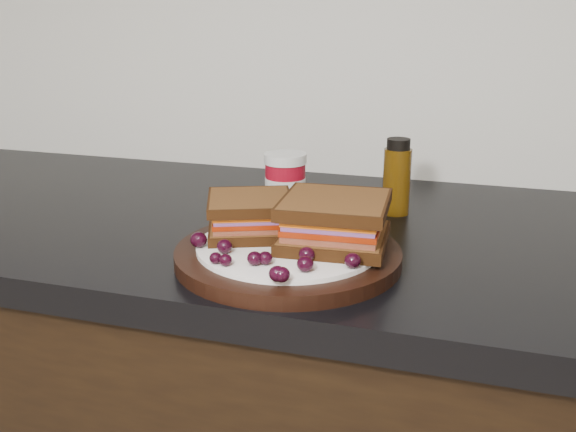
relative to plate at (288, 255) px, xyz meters
name	(u,v)px	position (x,y,z in m)	size (l,w,h in m)	color
countertop	(192,224)	(-0.21, 0.15, -0.03)	(3.98, 0.60, 0.04)	black
plate	(288,255)	(0.00, 0.00, 0.00)	(0.28, 0.28, 0.02)	black
sandwich_left	(250,215)	(-0.06, 0.02, 0.04)	(0.11, 0.11, 0.05)	brown
sandwich_right	(335,221)	(0.05, 0.02, 0.04)	(0.13, 0.13, 0.06)	brown
grape_0	(199,240)	(-0.10, -0.04, 0.02)	(0.02, 0.02, 0.02)	black
grape_1	(225,246)	(-0.06, -0.05, 0.02)	(0.02, 0.02, 0.02)	black
grape_2	(216,258)	(-0.06, -0.09, 0.02)	(0.01, 0.01, 0.01)	black
grape_3	(225,260)	(-0.05, -0.09, 0.02)	(0.02, 0.02, 0.01)	black
grape_4	(255,258)	(-0.02, -0.08, 0.02)	(0.02, 0.02, 0.02)	black
grape_5	(265,258)	(0.00, -0.07, 0.02)	(0.02, 0.02, 0.02)	black
grape_6	(277,274)	(0.02, -0.11, 0.02)	(0.02, 0.02, 0.02)	black
grape_7	(282,275)	(0.03, -0.11, 0.02)	(0.02, 0.02, 0.02)	black
grape_8	(305,264)	(0.04, -0.08, 0.02)	(0.02, 0.02, 0.02)	black
grape_9	(307,254)	(0.04, -0.05, 0.02)	(0.02, 0.02, 0.02)	black
grape_10	(353,261)	(0.09, -0.05, 0.02)	(0.02, 0.02, 0.02)	black
grape_11	(340,250)	(0.07, -0.03, 0.02)	(0.02, 0.02, 0.02)	black
grape_12	(346,251)	(0.08, -0.02, 0.02)	(0.02, 0.02, 0.02)	black
grape_13	(373,244)	(0.10, 0.01, 0.02)	(0.02, 0.02, 0.02)	black
grape_14	(347,237)	(0.07, 0.03, 0.02)	(0.01, 0.01, 0.01)	black
grape_15	(326,234)	(0.04, 0.03, 0.02)	(0.02, 0.02, 0.02)	black
grape_16	(264,219)	(-0.05, 0.06, 0.02)	(0.02, 0.02, 0.02)	black
grape_17	(270,223)	(-0.04, 0.04, 0.03)	(0.02, 0.02, 0.02)	black
grape_18	(235,222)	(-0.08, 0.03, 0.02)	(0.02, 0.02, 0.02)	black
grape_19	(232,225)	(-0.08, 0.03, 0.02)	(0.02, 0.02, 0.02)	black
grape_20	(239,235)	(-0.06, -0.01, 0.02)	(0.02, 0.02, 0.02)	black
grape_21	(233,239)	(-0.06, -0.02, 0.02)	(0.02, 0.02, 0.01)	black
grape_22	(258,227)	(-0.05, 0.03, 0.02)	(0.02, 0.02, 0.02)	black
grape_23	(238,224)	(-0.08, 0.03, 0.02)	(0.02, 0.02, 0.02)	black
grape_24	(230,228)	(-0.08, 0.01, 0.02)	(0.02, 0.02, 0.02)	black
condiment_jar	(285,184)	(-0.06, 0.19, 0.04)	(0.06, 0.06, 0.09)	maroon
oil_bottle	(397,177)	(0.10, 0.24, 0.05)	(0.04, 0.04, 0.12)	#482D07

